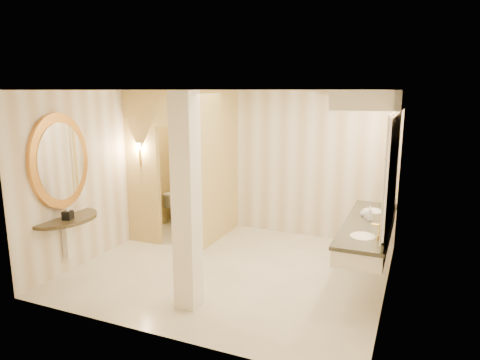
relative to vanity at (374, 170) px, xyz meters
The scene contains 16 objects.
floor 2.59m from the vanity, 168.61° to the right, with size 4.50×4.50×0.00m, color white.
ceiling 2.29m from the vanity, 168.61° to the right, with size 4.50×4.50×0.00m, color silver.
wall_back 2.56m from the vanity, 141.03° to the left, with size 4.50×0.02×2.70m, color #EFE4CF.
wall_front 3.12m from the vanity, 129.53° to the right, with size 4.50×0.02×2.70m, color #EFE4CF.
wall_left 4.26m from the vanity, behind, with size 0.02×4.00×2.70m, color #EFE4CF.
wall_right 0.56m from the vanity, 55.82° to the right, with size 0.02×4.00×2.70m, color #EFE4CF.
toilet_closet 3.16m from the vanity, 169.56° to the left, with size 1.50×1.55×2.70m.
wall_sconce 3.91m from the vanity, behind, with size 0.14×0.14×0.42m.
vanity is the anchor object (origin of this frame).
console_shelf 4.46m from the vanity, 160.53° to the right, with size 1.07×1.07×1.98m.
pillar 2.62m from the vanity, 140.38° to the right, with size 0.28×0.28×2.70m, color white.
tissue_box 4.38m from the vanity, 158.74° to the right, with size 0.13×0.13×0.13m, color black.
toilet 4.34m from the vanity, 160.97° to the left, with size 0.38×0.66×0.68m, color white.
soap_bottle_a 0.72m from the vanity, 114.75° to the left, with size 0.05×0.05×0.12m, color beige.
soap_bottle_b 0.76m from the vanity, 117.85° to the left, with size 0.09×0.09×0.12m, color silver.
soap_bottle_c 0.65m from the vanity, 108.02° to the left, with size 0.08×0.08×0.21m, color #C6B28C.
Camera 1 is at (2.54, -5.63, 2.69)m, focal length 32.00 mm.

